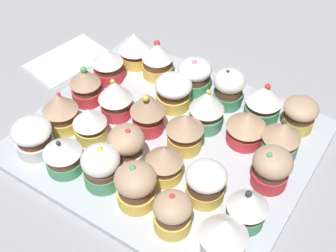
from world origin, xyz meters
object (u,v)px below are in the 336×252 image
(cupcake_4, at_px, (172,213))
(cupcake_11, at_px, (248,207))
(cupcake_8, at_px, (127,146))
(cupcake_12, at_px, (86,84))
(cupcake_18, at_px, (174,91))
(cupcake_23, at_px, (157,60))
(cupcake_6, at_px, (61,111))
(cupcake_26, at_px, (264,101))
(napkin, at_px, (68,59))
(cupcake_1, at_px, (63,154))
(cupcake_10, at_px, (206,182))
(cupcake_13, at_px, (114,99))
(cupcake_15, at_px, (185,130))
(cupcake_22, at_px, (135,48))
(baking_tray, at_px, (168,141))
(cupcake_2, at_px, (101,167))
(cupcake_16, at_px, (272,168))
(cupcake_7, at_px, (90,123))
(cupcake_9, at_px, (164,162))
(cupcake_14, at_px, (147,112))
(cupcake_17, at_px, (108,64))
(cupcake_25, at_px, (229,88))
(cupcake_3, at_px, (136,186))
(cupcake_0, at_px, (33,136))
(cupcake_24, at_px, (195,75))
(cupcake_19, at_px, (207,109))
(cupcake_21, at_px, (281,138))
(cupcake_5, at_px, (224,234))
(cupcake_20, at_px, (246,127))
(cupcake_27, at_px, (300,114))

(cupcake_4, relative_size, cupcake_11, 0.92)
(cupcake_8, distance_m, cupcake_12, 0.17)
(cupcake_18, relative_size, cupcake_23, 0.88)
(cupcake_6, bearing_deg, cupcake_26, 37.06)
(napkin, bearing_deg, cupcake_1, -48.62)
(cupcake_6, relative_size, cupcake_10, 1.16)
(cupcake_13, height_order, cupcake_23, cupcake_13)
(cupcake_4, distance_m, cupcake_15, 0.16)
(cupcake_22, bearing_deg, baking_tray, -39.29)
(cupcake_1, distance_m, cupcake_23, 0.27)
(cupcake_12, xyz_separation_m, napkin, (-0.12, 0.08, -0.05))
(cupcake_2, xyz_separation_m, cupcake_16, (0.21, 0.14, -0.00))
(cupcake_7, xyz_separation_m, cupcake_9, (0.15, -0.00, 0.00))
(cupcake_10, distance_m, cupcake_14, 0.16)
(cupcake_11, bearing_deg, cupcake_2, -165.79)
(cupcake_17, relative_size, cupcake_25, 0.91)
(cupcake_12, height_order, napkin, cupcake_12)
(cupcake_2, xyz_separation_m, cupcake_8, (0.01, 0.05, 0.00))
(cupcake_15, relative_size, cupcake_18, 1.10)
(cupcake_3, bearing_deg, cupcake_11, 20.12)
(cupcake_8, distance_m, cupcake_16, 0.22)
(cupcake_14, bearing_deg, cupcake_11, -18.34)
(cupcake_7, relative_size, cupcake_8, 0.88)
(cupcake_0, distance_m, cupcake_25, 0.34)
(baking_tray, relative_size, cupcake_2, 6.17)
(cupcake_14, relative_size, cupcake_24, 1.28)
(cupcake_19, bearing_deg, cupcake_21, 4.34)
(cupcake_9, height_order, cupcake_15, cupcake_15)
(cupcake_14, distance_m, cupcake_25, 0.16)
(cupcake_15, distance_m, cupcake_16, 0.15)
(cupcake_15, bearing_deg, cupcake_24, 114.69)
(baking_tray, bearing_deg, cupcake_16, 2.22)
(cupcake_7, relative_size, cupcake_14, 0.77)
(cupcake_2, bearing_deg, cupcake_5, -0.60)
(cupcake_6, distance_m, cupcake_11, 0.35)
(cupcake_20, bearing_deg, cupcake_4, -93.24)
(cupcake_6, xyz_separation_m, cupcake_14, (0.13, 0.07, 0.01))
(cupcake_13, bearing_deg, cupcake_19, 24.03)
(cupcake_4, xyz_separation_m, cupcake_8, (-0.12, 0.06, 0.00))
(cupcake_27, bearing_deg, cupcake_21, -92.52)
(cupcake_2, xyz_separation_m, cupcake_19, (0.07, 0.19, 0.00))
(cupcake_12, bearing_deg, cupcake_1, -62.86)
(cupcake_17, bearing_deg, cupcake_18, 2.39)
(cupcake_5, xyz_separation_m, cupcake_17, (-0.35, 0.20, -0.00))
(cupcake_18, height_order, cupcake_22, cupcake_22)
(cupcake_8, bearing_deg, cupcake_18, 93.78)
(cupcake_17, bearing_deg, napkin, 175.19)
(baking_tray, bearing_deg, cupcake_23, 129.74)
(cupcake_9, distance_m, cupcake_11, 0.14)
(cupcake_20, bearing_deg, cupcake_7, -148.36)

